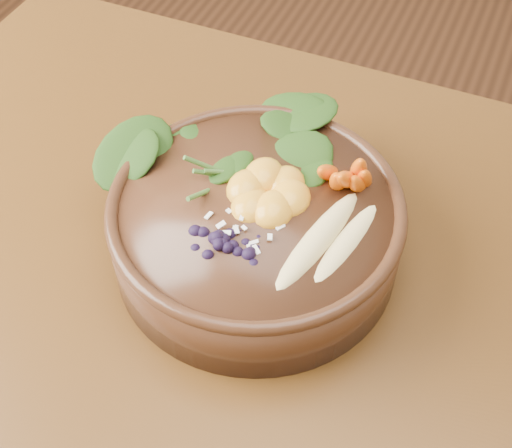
# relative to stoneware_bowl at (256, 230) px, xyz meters

# --- Properties ---
(stoneware_bowl) EXTENTS (0.35, 0.35, 0.08)m
(stoneware_bowl) POSITION_rel_stoneware_bowl_xyz_m (0.00, 0.00, 0.00)
(stoneware_bowl) COLOR #432616
(stoneware_bowl) RESTS_ON dining_table
(kale_heap) EXTENTS (0.23, 0.21, 0.04)m
(kale_heap) POSITION_rel_stoneware_bowl_xyz_m (-0.03, 0.07, 0.06)
(kale_heap) COLOR #214211
(kale_heap) RESTS_ON stoneware_bowl
(carrot_cluster) EXTENTS (0.07, 0.07, 0.08)m
(carrot_cluster) POSITION_rel_stoneware_bowl_xyz_m (0.07, 0.07, 0.08)
(carrot_cluster) COLOR #DD5F0A
(carrot_cluster) RESTS_ON stoneware_bowl
(banana_halves) EXTENTS (0.08, 0.16, 0.03)m
(banana_halves) POSITION_rel_stoneware_bowl_xyz_m (0.08, -0.01, 0.05)
(banana_halves) COLOR #E0CC84
(banana_halves) RESTS_ON stoneware_bowl
(mandarin_cluster) EXTENTS (0.10, 0.11, 0.03)m
(mandarin_cluster) POSITION_rel_stoneware_bowl_xyz_m (0.01, 0.02, 0.06)
(mandarin_cluster) COLOR orange
(mandarin_cluster) RESTS_ON stoneware_bowl
(blueberry_pile) EXTENTS (0.16, 0.13, 0.04)m
(blueberry_pile) POSITION_rel_stoneware_bowl_xyz_m (-0.01, -0.06, 0.06)
(blueberry_pile) COLOR black
(blueberry_pile) RESTS_ON stoneware_bowl
(coconut_flakes) EXTENTS (0.11, 0.09, 0.01)m
(coconut_flakes) POSITION_rel_stoneware_bowl_xyz_m (-0.00, -0.02, 0.04)
(coconut_flakes) COLOR white
(coconut_flakes) RESTS_ON stoneware_bowl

